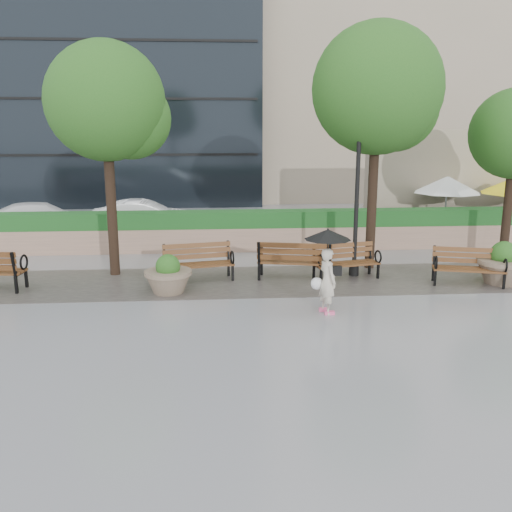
{
  "coord_description": "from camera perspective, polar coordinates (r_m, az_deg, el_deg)",
  "views": [
    {
      "loc": [
        -1.49,
        -12.09,
        4.27
      ],
      "look_at": [
        -0.49,
        1.37,
        1.1
      ],
      "focal_mm": 40.0,
      "sensor_mm": 36.0,
      "label": 1
    }
  ],
  "objects": [
    {
      "name": "car_right",
      "position": [
        22.5,
        -11.13,
        3.77
      ],
      "size": [
        4.12,
        1.51,
        1.35
      ],
      "primitive_type": "imported",
      "rotation": [
        0.0,
        0.0,
        1.59
      ],
      "color": "white",
      "rests_on": "ground"
    },
    {
      "name": "lamppost",
      "position": [
        16.17,
        10.0,
        4.67
      ],
      "size": [
        0.28,
        0.28,
        4.35
      ],
      "color": "black",
      "rests_on": "ground"
    },
    {
      "name": "hedge_wall",
      "position": [
        19.49,
        0.22,
        2.55
      ],
      "size": [
        24.0,
        0.8,
        1.35
      ],
      "color": "tan",
      "rests_on": "ground"
    },
    {
      "name": "bench_1",
      "position": [
        15.78,
        -5.75,
        -1.42
      ],
      "size": [
        1.99,
        1.09,
        1.01
      ],
      "rotation": [
        0.0,
        0.0,
        0.19
      ],
      "color": "brown",
      "rests_on": "ground"
    },
    {
      "name": "ground",
      "position": [
        12.91,
        2.64,
        -6.11
      ],
      "size": [
        100.0,
        100.0,
        0.0
      ],
      "primitive_type": "plane",
      "color": "gray",
      "rests_on": "ground"
    },
    {
      "name": "bench_3",
      "position": [
        16.09,
        8.98,
        -1.27
      ],
      "size": [
        1.92,
        1.1,
        0.97
      ],
      "rotation": [
        0.0,
        0.0,
        0.22
      ],
      "color": "brown",
      "rests_on": "ground"
    },
    {
      "name": "car_left",
      "position": [
        23.71,
        -20.58,
        3.52
      ],
      "size": [
        4.59,
        2.76,
        1.25
      ],
      "primitive_type": "imported",
      "rotation": [
        0.0,
        0.0,
        1.82
      ],
      "color": "white",
      "rests_on": "ground"
    },
    {
      "name": "bench_4",
      "position": [
        16.32,
        20.42,
        -1.74
      ],
      "size": [
        1.95,
        1.17,
        0.98
      ],
      "rotation": [
        0.0,
        0.0,
        -0.26
      ],
      "color": "brown",
      "rests_on": "ground"
    },
    {
      "name": "cafe_hedge",
      "position": [
        22.81,
        23.23,
        2.5
      ],
      "size": [
        8.0,
        0.5,
        0.9
      ],
      "primitive_type": "cube",
      "color": "#1C541F",
      "rests_on": "ground"
    },
    {
      "name": "asphalt_street",
      "position": [
        23.53,
        -0.54,
        2.77
      ],
      "size": [
        40.0,
        7.0,
        0.0
      ],
      "primitive_type": "cube",
      "color": "black",
      "rests_on": "ground"
    },
    {
      "name": "tree_1",
      "position": [
        17.14,
        12.45,
        15.55
      ],
      "size": [
        3.74,
        3.7,
        7.04
      ],
      "color": "black",
      "rests_on": "ground"
    },
    {
      "name": "tree_0",
      "position": [
        16.42,
        -14.22,
        14.3
      ],
      "size": [
        3.33,
        3.22,
        6.44
      ],
      "color": "black",
      "rests_on": "ground"
    },
    {
      "name": "cafe_wall",
      "position": [
        24.78,
        22.28,
        6.99
      ],
      "size": [
        10.0,
        0.6,
        4.0
      ],
      "primitive_type": "cube",
      "color": "tan",
      "rests_on": "ground"
    },
    {
      "name": "patio_umb_white",
      "position": [
        22.59,
        18.58,
        6.74
      ],
      "size": [
        2.5,
        2.5,
        2.3
      ],
      "color": "black",
      "rests_on": "ground"
    },
    {
      "name": "planter_left",
      "position": [
        14.74,
        -8.76,
        -2.18
      ],
      "size": [
        1.21,
        1.21,
        1.02
      ],
      "color": "#7F6B56",
      "rests_on": "ground"
    },
    {
      "name": "planter_right",
      "position": [
        16.77,
        23.44,
        -1.04
      ],
      "size": [
        1.4,
        1.4,
        1.17
      ],
      "color": "#7F6B56",
      "rests_on": "ground"
    },
    {
      "name": "cobble_strip",
      "position": [
        15.75,
        1.35,
        -2.5
      ],
      "size": [
        28.0,
        3.2,
        0.01
      ],
      "primitive_type": "cube",
      "color": "#383330",
      "rests_on": "ground"
    },
    {
      "name": "pedestrian",
      "position": [
        12.96,
        7.15,
        -0.68
      ],
      "size": [
        1.06,
        1.06,
        1.94
      ],
      "rotation": [
        0.0,
        0.0,
        1.9
      ],
      "color": "beige",
      "rests_on": "ground"
    },
    {
      "name": "bench_2",
      "position": [
        15.88,
        3.88,
        -1.2
      ],
      "size": [
        2.15,
        1.22,
        1.09
      ],
      "rotation": [
        0.0,
        0.0,
        2.93
      ],
      "color": "brown",
      "rests_on": "ground"
    },
    {
      "name": "bldg_stone",
      "position": [
        37.37,
        14.78,
        21.63
      ],
      "size": [
        18.0,
        10.0,
        20.0
      ],
      "primitive_type": "cube",
      "color": "tan",
      "rests_on": "ground"
    }
  ]
}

